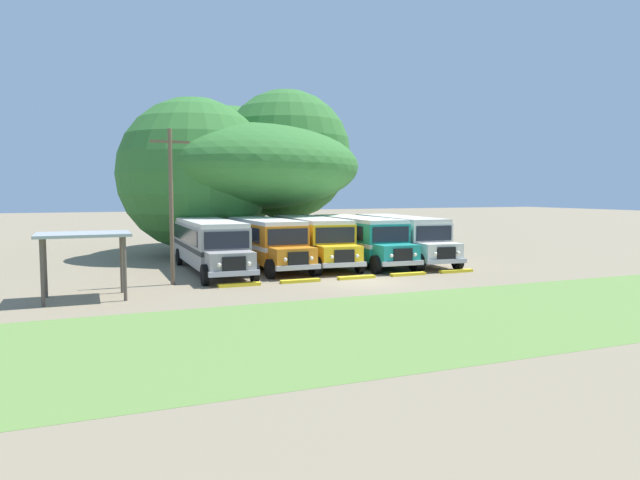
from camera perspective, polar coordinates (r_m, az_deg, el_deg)
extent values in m
plane|color=#84755B|center=(28.08, 4.71, -4.20)|extent=(220.00, 220.00, 0.00)
cube|color=olive|center=(21.30, 14.82, -7.22)|extent=(80.00, 9.88, 0.01)
cube|color=#9E9993|center=(32.67, -10.98, -0.27)|extent=(2.59, 9.22, 2.10)
cube|color=#282828|center=(32.69, -10.98, -0.56)|extent=(2.62, 9.25, 0.24)
cube|color=black|center=(33.19, -8.94, 0.70)|extent=(0.12, 8.00, 0.80)
cube|color=black|center=(32.72, -13.28, 0.58)|extent=(0.12, 8.00, 0.80)
cube|color=beige|center=(32.59, -11.01, 1.76)|extent=(2.51, 9.12, 0.22)
cube|color=#9E9993|center=(27.57, -8.87, -2.26)|extent=(2.21, 1.42, 1.05)
cube|color=black|center=(26.85, -8.51, -2.39)|extent=(1.10, 0.11, 0.70)
cube|color=#B7B7BC|center=(26.87, -8.48, -3.31)|extent=(2.40, 0.22, 0.24)
cube|color=black|center=(28.12, -9.20, -0.03)|extent=(2.20, 0.08, 0.84)
cube|color=#282828|center=(37.21, -12.33, 0.15)|extent=(0.90, 0.07, 1.30)
sphere|color=#EAE5C6|center=(26.97, -7.04, -2.34)|extent=(0.20, 0.20, 0.20)
sphere|color=#EAE5C6|center=(26.65, -9.95, -2.46)|extent=(0.20, 0.20, 0.20)
cylinder|color=black|center=(28.03, -6.51, -3.20)|extent=(0.29, 1.00, 1.00)
cylinder|color=black|center=(27.49, -11.34, -3.42)|extent=(0.29, 1.00, 1.00)
cylinder|color=black|center=(35.94, -9.99, -1.48)|extent=(0.29, 1.00, 1.00)
cylinder|color=black|center=(35.53, -13.78, -1.62)|extent=(0.29, 1.00, 1.00)
cube|color=orange|center=(34.30, -5.94, 0.03)|extent=(2.75, 9.26, 2.10)
cube|color=white|center=(34.32, -5.93, -0.25)|extent=(2.78, 9.29, 0.24)
cube|color=black|center=(34.96, -4.12, 0.95)|extent=(0.26, 8.00, 0.80)
cube|color=black|center=(34.18, -8.12, 0.83)|extent=(0.26, 8.00, 0.80)
cube|color=silver|center=(34.23, -5.95, 1.96)|extent=(2.67, 9.16, 0.22)
cube|color=orange|center=(29.39, -2.71, -1.77)|extent=(2.24, 1.46, 1.05)
cube|color=black|center=(28.70, -2.17, -1.88)|extent=(1.10, 0.13, 0.70)
cube|color=#B7B7BC|center=(28.72, -2.14, -2.74)|extent=(2.40, 0.27, 0.24)
cube|color=black|center=(29.91, -3.18, 0.31)|extent=(2.20, 0.12, 0.84)
cube|color=white|center=(38.72, -8.06, 0.39)|extent=(0.90, 0.08, 1.30)
sphere|color=#EAE5C6|center=(28.92, -0.85, -1.82)|extent=(0.20, 0.20, 0.20)
sphere|color=#EAE5C6|center=(28.40, -3.44, -1.95)|extent=(0.20, 0.20, 0.20)
cylinder|color=black|center=(30.00, -0.64, -2.64)|extent=(0.31, 1.01, 1.00)
cylinder|color=black|center=(29.13, -4.98, -2.88)|extent=(0.31, 1.01, 1.00)
cylinder|color=black|center=(37.61, -5.61, -1.16)|extent=(0.31, 1.01, 1.00)
cylinder|color=black|center=(36.93, -9.14, -1.31)|extent=(0.31, 1.01, 1.00)
cube|color=yellow|center=(35.41, -0.99, 0.20)|extent=(3.20, 9.37, 2.10)
cube|color=black|center=(35.43, -0.99, -0.07)|extent=(3.23, 9.39, 0.24)
cube|color=black|center=(36.05, 0.80, 1.08)|extent=(0.66, 7.98, 0.80)
cube|color=black|center=(35.31, -3.10, 1.00)|extent=(0.66, 7.98, 0.80)
cube|color=silver|center=(35.34, -0.99, 2.08)|extent=(3.11, 9.26, 0.22)
cube|color=yellow|center=(30.46, 1.94, -1.54)|extent=(2.30, 1.57, 1.05)
cube|color=black|center=(29.77, 2.43, -1.64)|extent=(1.10, 0.18, 0.70)
cube|color=#B7B7BC|center=(29.78, 2.45, -2.47)|extent=(2.41, 0.38, 0.24)
cube|color=black|center=(30.99, 1.52, 0.47)|extent=(2.20, 0.23, 0.84)
cube|color=black|center=(39.85, -2.94, 0.55)|extent=(0.90, 0.13, 1.30)
sphere|color=#EAE5C6|center=(29.97, 3.72, -1.60)|extent=(0.20, 0.20, 0.20)
sphere|color=#EAE5C6|center=(29.48, 1.19, -1.70)|extent=(0.20, 0.20, 0.20)
cylinder|color=black|center=(31.04, 3.96, -2.40)|extent=(0.36, 1.02, 1.00)
cylinder|color=black|center=(30.23, -0.26, -2.59)|extent=(0.36, 1.02, 1.00)
cylinder|color=black|center=(38.72, -0.59, -0.97)|extent=(0.36, 1.02, 1.00)
cylinder|color=black|center=(38.07, -4.04, -1.08)|extent=(0.36, 1.02, 1.00)
cube|color=teal|center=(36.02, 3.64, 0.27)|extent=(2.84, 9.29, 2.10)
cube|color=white|center=(36.04, 3.64, 0.00)|extent=(2.87, 9.31, 0.24)
cube|color=black|center=(36.79, 5.26, 1.13)|extent=(0.34, 8.00, 0.80)
cube|color=black|center=(35.77, 1.59, 1.05)|extent=(0.34, 8.00, 0.80)
cube|color=silver|center=(35.95, 3.65, 2.11)|extent=(2.76, 9.18, 0.22)
cube|color=teal|center=(31.32, 7.58, -1.40)|extent=(2.25, 1.48, 1.05)
cube|color=black|center=(30.67, 8.22, -1.49)|extent=(1.10, 0.14, 0.70)
cube|color=#B7B7BC|center=(30.69, 8.25, -2.30)|extent=(2.41, 0.29, 0.24)
cube|color=black|center=(31.82, 7.03, 0.55)|extent=(2.20, 0.14, 0.84)
cube|color=white|center=(40.28, 0.97, 0.61)|extent=(0.90, 0.09, 1.30)
sphere|color=#EAE5C6|center=(30.97, 9.41, -1.45)|extent=(0.20, 0.20, 0.20)
sphere|color=#EAE5C6|center=(30.30, 7.11, -1.56)|extent=(0.20, 0.20, 0.20)
cylinder|color=black|center=(32.05, 9.38, -2.23)|extent=(0.32, 1.01, 1.00)
cylinder|color=black|center=(30.93, 5.51, -2.44)|extent=(0.32, 1.01, 1.00)
cylinder|color=black|center=(39.33, 3.45, -0.89)|extent=(0.32, 1.01, 1.00)
cylinder|color=black|center=(38.43, 0.18, -1.01)|extent=(0.32, 1.01, 1.00)
cube|color=silver|center=(37.24, 7.81, 0.38)|extent=(3.30, 9.38, 2.10)
cube|color=maroon|center=(37.26, 7.80, 0.13)|extent=(3.33, 9.41, 0.24)
cube|color=black|center=(38.03, 9.35, 1.21)|extent=(0.74, 7.97, 0.80)
cube|color=black|center=(36.96, 5.84, 1.15)|extent=(0.74, 7.97, 0.80)
cube|color=beige|center=(37.17, 7.83, 2.17)|extent=(3.21, 9.28, 0.22)
cube|color=silver|center=(32.60, 11.77, -1.22)|extent=(2.31, 1.59, 1.05)
cube|color=black|center=(31.95, 12.42, -1.31)|extent=(1.10, 0.20, 0.70)
cube|color=#B7B7BC|center=(31.97, 12.44, -2.08)|extent=(2.41, 0.41, 0.24)
cube|color=black|center=(33.09, 11.24, 0.66)|extent=(2.20, 0.25, 0.84)
cube|color=maroon|center=(41.46, 5.08, 0.71)|extent=(0.90, 0.14, 1.30)
sphere|color=#EAE5C6|center=(32.26, 13.54, -1.27)|extent=(0.20, 0.20, 0.20)
sphere|color=#EAE5C6|center=(31.57, 11.36, -1.36)|extent=(0.20, 0.20, 0.20)
cylinder|color=black|center=(33.34, 13.47, -2.03)|extent=(0.37, 1.02, 1.00)
cylinder|color=black|center=(32.18, 9.80, -2.21)|extent=(0.37, 1.02, 1.00)
cylinder|color=black|center=(40.55, 7.52, -0.75)|extent=(0.37, 1.02, 1.00)
cylinder|color=black|center=(39.60, 4.37, -0.85)|extent=(0.37, 1.02, 1.00)
cube|color=yellow|center=(27.06, -7.99, -4.41)|extent=(2.00, 0.36, 0.15)
cube|color=yellow|center=(27.96, -1.97, -4.07)|extent=(2.00, 0.36, 0.15)
cube|color=yellow|center=(29.14, 3.62, -3.72)|extent=(2.00, 0.36, 0.15)
cube|color=yellow|center=(30.58, 8.72, -3.36)|extent=(2.00, 0.36, 0.15)
cube|color=yellow|center=(32.24, 13.33, -3.02)|extent=(2.00, 0.36, 0.15)
cylinder|color=brown|center=(42.51, -7.26, 1.44)|extent=(1.06, 1.06, 3.86)
ellipsoid|color=#33702D|center=(42.47, -7.32, 7.16)|extent=(15.96, 17.52, 6.16)
sphere|color=#33702D|center=(45.05, -3.36, 8.42)|extent=(9.94, 9.94, 9.94)
sphere|color=#33702D|center=(40.38, -12.31, 6.38)|extent=(10.36, 10.36, 10.36)
sphere|color=#33702D|center=(47.67, -9.02, 7.11)|extent=(9.91, 9.91, 9.91)
cylinder|color=brown|center=(27.88, -14.52, 3.14)|extent=(0.20, 0.20, 7.31)
cube|color=brown|center=(27.97, -14.65, 9.40)|extent=(1.80, 0.12, 0.12)
cylinder|color=brown|center=(24.41, -18.77, -2.71)|extent=(0.14, 0.14, 2.60)
cylinder|color=brown|center=(24.41, -25.82, -2.94)|extent=(0.14, 0.14, 2.60)
cylinder|color=brown|center=(26.40, -19.06, -2.17)|extent=(0.14, 0.14, 2.60)
cylinder|color=brown|center=(26.39, -25.57, -2.38)|extent=(0.14, 0.14, 2.60)
cube|color=#9EA3A8|center=(25.23, -22.40, 0.52)|extent=(3.60, 2.60, 0.12)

